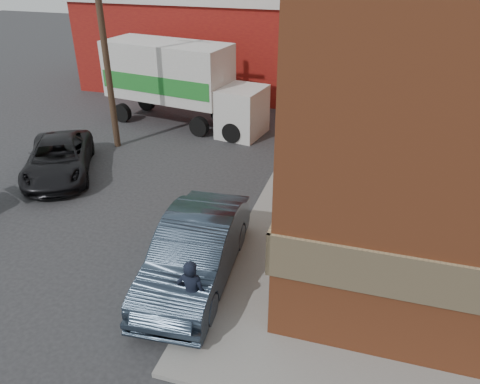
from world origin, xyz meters
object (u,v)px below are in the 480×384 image
Objects in this scene: utility_pole at (103,33)px; man at (192,294)px; box_truck at (182,79)px; sedan at (195,252)px; warehouse at (228,37)px; suv_a at (59,158)px.

utility_pole reaches higher than man.
sedan is at bearing -56.26° from box_truck.
man reaches higher than sedan.
man is at bearing -51.72° from utility_pole.
man is 0.22× the size of box_truck.
warehouse is 3.12× the size of sedan.
man is (7.30, -9.25, -3.73)m from utility_pole.
utility_pole reaches higher than sedan.
suv_a is at bearing -100.51° from box_truck.
man is 13.84m from box_truck.
box_truck is at bearing -73.24° from man.
warehouse is 14.48m from suv_a.
warehouse is 21.14m from man.
utility_pole reaches higher than suv_a.
warehouse reaches higher than box_truck.
suv_a is (-7.91, 6.08, -0.34)m from man.
utility_pole is 5.02× the size of man.
sedan is 12.05m from box_truck.
utility_pole is at bearing 50.21° from suv_a.
utility_pole is 1.12× the size of box_truck.
box_truck reaches higher than man.
warehouse is 1.81× the size of utility_pole.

